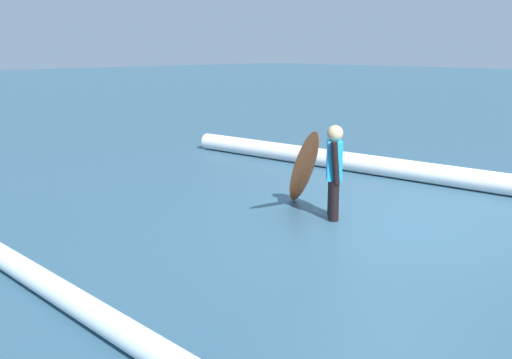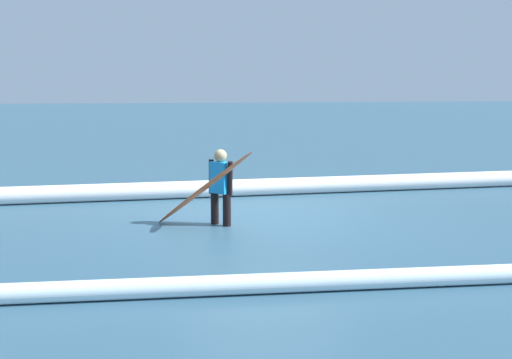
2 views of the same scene
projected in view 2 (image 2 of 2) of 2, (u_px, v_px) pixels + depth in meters
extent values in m
plane|color=#30556B|center=(265.00, 219.00, 13.08)|extent=(120.15, 120.15, 0.00)
cylinder|color=black|center=(227.00, 210.00, 12.44)|extent=(0.14, 0.14, 0.56)
cylinder|color=black|center=(215.00, 208.00, 12.62)|extent=(0.14, 0.14, 0.56)
cube|color=#198CD8|center=(221.00, 177.00, 12.45)|extent=(0.38, 0.39, 0.54)
sphere|color=tan|center=(220.00, 156.00, 12.40)|extent=(0.22, 0.22, 0.22)
cylinder|color=black|center=(230.00, 179.00, 12.32)|extent=(0.09, 0.17, 0.60)
cylinder|color=black|center=(211.00, 176.00, 12.59)|extent=(0.09, 0.14, 0.60)
ellipsoid|color=#E55926|center=(203.00, 189.00, 12.15)|extent=(1.67, 1.50, 1.39)
ellipsoid|color=red|center=(203.00, 189.00, 12.15)|extent=(1.26, 1.11, 1.12)
cylinder|color=white|center=(358.00, 184.00, 16.18)|extent=(18.23, 1.74, 0.36)
cylinder|color=white|center=(508.00, 274.00, 9.00)|extent=(18.18, 0.40, 0.24)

